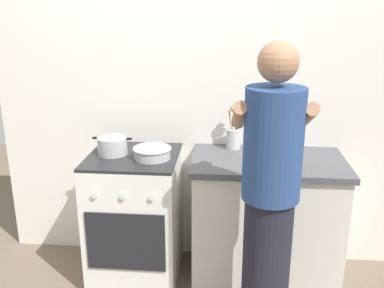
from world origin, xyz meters
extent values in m
plane|color=#6B5B4C|center=(0.00, 0.00, 0.00)|extent=(6.00, 6.00, 0.00)
cube|color=silver|center=(0.20, 0.50, 1.25)|extent=(3.20, 0.10, 2.50)
cube|color=silver|center=(0.55, 0.15, 0.43)|extent=(0.96, 0.56, 0.86)
cube|color=#4C4C51|center=(0.55, 0.15, 0.88)|extent=(1.00, 0.60, 0.04)
cube|color=white|center=(-0.35, 0.15, 0.44)|extent=(0.60, 0.60, 0.88)
cube|color=#232326|center=(-0.35, 0.15, 0.89)|extent=(0.60, 0.60, 0.02)
cube|color=black|center=(-0.35, -0.16, 0.42)|extent=(0.51, 0.01, 0.40)
cylinder|color=silver|center=(-0.53, -0.16, 0.74)|extent=(0.04, 0.01, 0.04)
cylinder|color=silver|center=(-0.35, -0.16, 0.74)|extent=(0.04, 0.01, 0.04)
cylinder|color=silver|center=(-0.17, -0.16, 0.74)|extent=(0.04, 0.01, 0.04)
cylinder|color=#B2B2B7|center=(-0.49, 0.16, 0.96)|extent=(0.20, 0.20, 0.12)
cube|color=black|center=(-0.60, 0.16, 1.01)|extent=(0.04, 0.02, 0.01)
cube|color=black|center=(-0.38, 0.16, 1.01)|extent=(0.04, 0.02, 0.01)
cylinder|color=#B7B7BC|center=(-0.21, 0.10, 0.94)|extent=(0.24, 0.24, 0.07)
torus|color=#B7B7BC|center=(-0.21, 0.10, 0.97)|extent=(0.25, 0.25, 0.01)
cylinder|color=silver|center=(0.32, 0.36, 0.97)|extent=(0.10, 0.10, 0.14)
cylinder|color=silver|center=(0.34, 0.36, 1.04)|extent=(0.01, 0.05, 0.23)
sphere|color=silver|center=(0.34, 0.36, 1.16)|extent=(0.03, 0.03, 0.03)
cylinder|color=black|center=(0.34, 0.35, 1.05)|extent=(0.03, 0.04, 0.25)
sphere|color=black|center=(0.34, 0.35, 1.18)|extent=(0.03, 0.03, 0.03)
cylinder|color=black|center=(0.31, 0.37, 1.05)|extent=(0.04, 0.05, 0.25)
sphere|color=black|center=(0.31, 0.37, 1.18)|extent=(0.03, 0.03, 0.03)
cylinder|color=#9E7547|center=(0.31, 0.34, 1.05)|extent=(0.06, 0.05, 0.25)
sphere|color=#9E7547|center=(0.31, 0.34, 1.18)|extent=(0.03, 0.03, 0.03)
cylinder|color=black|center=(0.51, -0.45, 0.45)|extent=(0.26, 0.26, 0.90)
cylinder|color=navy|center=(0.51, -0.45, 1.19)|extent=(0.30, 0.30, 0.58)
sphere|color=#A07254|center=(0.51, -0.45, 1.60)|extent=(0.20, 0.20, 0.20)
cylinder|color=#A07254|center=(0.34, -0.31, 1.30)|extent=(0.07, 0.41, 0.24)
cylinder|color=#A07254|center=(0.68, -0.31, 1.30)|extent=(0.07, 0.41, 0.24)
camera|label=1|loc=(0.29, -2.54, 1.85)|focal=40.45mm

